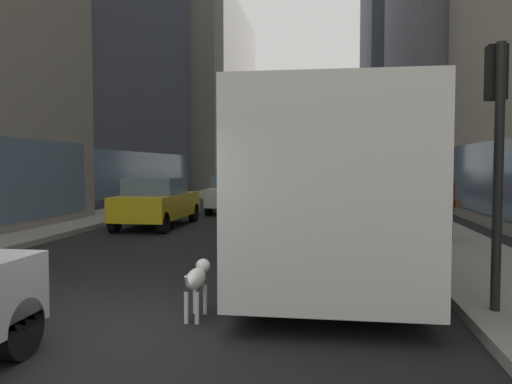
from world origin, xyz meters
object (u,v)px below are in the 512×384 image
object	(u,v)px
dalmatian_dog	(197,279)
transit_bus	(330,176)
car_white_van	(237,193)
traffic_light_near	(497,132)
car_yellow_taxi	(157,202)
car_grey_wagon	(328,180)
pedestrian_with_handbag	(448,205)
car_red_coupe	(329,186)

from	to	relation	value
dalmatian_dog	transit_bus	bearing A→B (deg)	70.61
car_white_van	traffic_light_near	xyz separation A→B (m)	(6.10, -14.73, 1.61)
car_yellow_taxi	car_white_van	world-z (taller)	same
car_grey_wagon	pedestrian_with_handbag	bearing A→B (deg)	-84.16
transit_bus	car_white_van	distance (m)	11.04
car_grey_wagon	dalmatian_dog	distance (m)	35.86
car_red_coupe	car_white_van	world-z (taller)	same
car_white_van	dalmatian_dog	distance (m)	15.34
car_grey_wagon	car_white_van	size ratio (longest dim) A/B	1.01
car_yellow_taxi	traffic_light_near	bearing A→B (deg)	-49.15
car_yellow_taxi	pedestrian_with_handbag	world-z (taller)	pedestrian_with_handbag
pedestrian_with_handbag	dalmatian_dog	bearing A→B (deg)	-124.83
car_red_coupe	dalmatian_dog	xyz separation A→B (m)	(-1.73, -23.29, -0.31)
car_yellow_taxi	car_red_coupe	bearing A→B (deg)	68.12
car_red_coupe	traffic_light_near	bearing A→B (deg)	-84.75
dalmatian_dog	traffic_light_near	world-z (taller)	traffic_light_near
transit_bus	car_white_van	xyz separation A→B (m)	(-4.00, 10.24, -0.95)
transit_bus	dalmatian_dog	size ratio (longest dim) A/B	11.98
car_white_van	pedestrian_with_handbag	xyz separation A→B (m)	(6.97, -8.41, 0.19)
car_red_coupe	car_yellow_taxi	bearing A→B (deg)	-111.88
dalmatian_dog	traffic_light_near	bearing A→B (deg)	6.54
car_red_coupe	car_white_van	size ratio (longest dim) A/B	0.82
pedestrian_with_handbag	car_white_van	bearing A→B (deg)	129.67
transit_bus	traffic_light_near	bearing A→B (deg)	-64.93
car_grey_wagon	car_yellow_taxi	bearing A→B (deg)	-101.94
car_red_coupe	car_yellow_taxi	distance (m)	15.03
car_red_coupe	car_yellow_taxi	size ratio (longest dim) A/B	0.94
dalmatian_dog	car_red_coupe	bearing A→B (deg)	85.74
car_red_coupe	transit_bus	bearing A→B (deg)	-90.00
transit_bus	dalmatian_dog	world-z (taller)	transit_bus
car_yellow_taxi	dalmatian_dog	bearing A→B (deg)	-67.53
dalmatian_dog	pedestrian_with_handbag	distance (m)	8.25
pedestrian_with_handbag	transit_bus	bearing A→B (deg)	-148.30
dalmatian_dog	car_yellow_taxi	bearing A→B (deg)	112.47
car_grey_wagon	car_white_van	bearing A→B (deg)	-100.96
dalmatian_dog	pedestrian_with_handbag	size ratio (longest dim) A/B	0.57
car_white_van	traffic_light_near	size ratio (longest dim) A/B	1.40
car_red_coupe	dalmatian_dog	world-z (taller)	car_red_coupe
car_red_coupe	car_grey_wagon	bearing A→B (deg)	90.00
car_red_coupe	car_grey_wagon	size ratio (longest dim) A/B	0.82
transit_bus	car_yellow_taxi	bearing A→B (deg)	141.73
car_red_coupe	traffic_light_near	size ratio (longest dim) A/B	1.15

